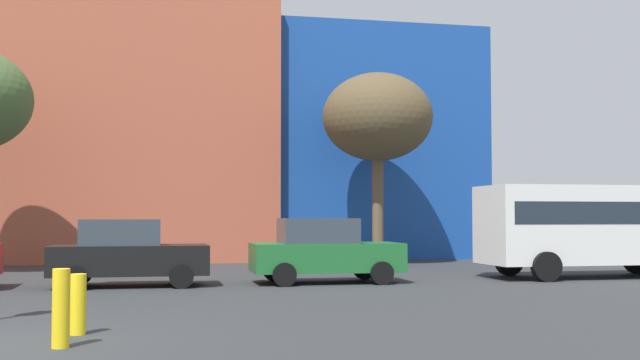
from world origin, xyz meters
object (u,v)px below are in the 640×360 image
Objects in this scene: parked_car_2 at (127,253)px; parked_car_3 at (324,251)px; bollard_yellow_0 at (78,304)px; white_bus at (594,223)px; bollard_yellow_1 at (61,308)px; bare_tree_2 at (377,118)px.

parked_car_3 is (5.24, -0.00, 0.01)m from parked_car_2.
bollard_yellow_0 is at bearing -93.26° from parked_car_2.
parked_car_2 is at bearing -178.98° from white_bus.
white_bus is at bearing 34.71° from bollard_yellow_1.
bollard_yellow_0 is at bearing -124.34° from parked_car_3.
parked_car_2 is 5.24m from parked_car_3.
parked_car_2 is 3.68× the size of bollard_yellow_1.
bare_tree_2 is (-4.68, 7.01, 3.90)m from white_bus.
bollard_yellow_1 is at bearing -93.57° from parked_car_2.
white_bus is (8.34, 0.24, 0.74)m from parked_car_3.
parked_car_3 is 0.56× the size of bare_tree_2.
bollard_yellow_0 is at bearing -148.52° from white_bus.
bare_tree_2 is at bearing 39.18° from parked_car_2.
bare_tree_2 is 18.90m from bollard_yellow_0.
white_bus is (13.58, 0.24, 0.75)m from parked_car_2.
parked_car_2 is 0.56× the size of bare_tree_2.
parked_car_2 is at bearing 86.74° from bollard_yellow_0.
white_bus is at bearing 1.02° from parked_car_2.
parked_car_3 is at bearing -116.77° from bare_tree_2.
white_bus is 16.52m from bollard_yellow_0.
bollard_yellow_1 is (-14.18, -9.82, -1.07)m from white_bus.
bare_tree_2 is 19.95m from bollard_yellow_1.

